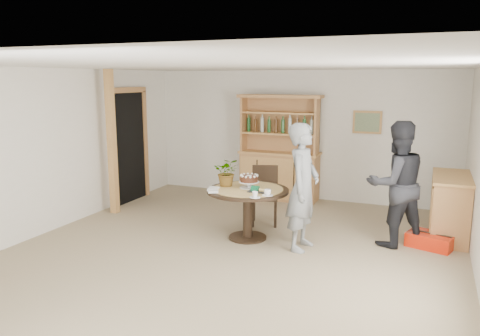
% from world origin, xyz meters
% --- Properties ---
extents(ground, '(7.00, 7.00, 0.00)m').
position_xyz_m(ground, '(0.00, 0.00, 0.00)').
color(ground, tan).
rests_on(ground, ground).
extents(room_shell, '(6.04, 7.04, 2.52)m').
position_xyz_m(room_shell, '(0.00, 0.01, 1.74)').
color(room_shell, white).
rests_on(room_shell, ground).
extents(doorway, '(0.13, 1.10, 2.18)m').
position_xyz_m(doorway, '(-2.93, 2.00, 1.11)').
color(doorway, black).
rests_on(doorway, ground).
extents(pine_post, '(0.12, 0.12, 2.50)m').
position_xyz_m(pine_post, '(-2.70, 1.20, 1.25)').
color(pine_post, tan).
rests_on(pine_post, ground).
extents(hutch, '(1.62, 0.54, 2.04)m').
position_xyz_m(hutch, '(-0.30, 3.24, 0.69)').
color(hutch, '#B6824D').
rests_on(hutch, ground).
extents(sideboard, '(0.54, 1.26, 0.94)m').
position_xyz_m(sideboard, '(2.74, 2.00, 0.47)').
color(sideboard, '#B6824D').
rests_on(sideboard, ground).
extents(dining_table, '(1.20, 1.20, 0.76)m').
position_xyz_m(dining_table, '(-0.02, 0.81, 0.60)').
color(dining_table, black).
rests_on(dining_table, ground).
extents(dining_chair, '(0.53, 0.53, 0.95)m').
position_xyz_m(dining_chair, '(-0.05, 1.64, 0.54)').
color(dining_chair, black).
rests_on(dining_chair, ground).
extents(birthday_cake, '(0.30, 0.30, 0.20)m').
position_xyz_m(birthday_cake, '(-0.02, 0.86, 0.88)').
color(birthday_cake, white).
rests_on(birthday_cake, dining_table).
extents(flower_vase, '(0.47, 0.44, 0.42)m').
position_xyz_m(flower_vase, '(-0.37, 0.86, 0.97)').
color(flower_vase, '#3F7233').
rests_on(flower_vase, dining_table).
extents(gift_tray, '(0.30, 0.20, 0.08)m').
position_xyz_m(gift_tray, '(0.19, 0.69, 0.79)').
color(gift_tray, black).
rests_on(gift_tray, dining_table).
extents(coffee_cup_a, '(0.15, 0.15, 0.09)m').
position_xyz_m(coffee_cup_a, '(0.38, 0.53, 0.80)').
color(coffee_cup_a, white).
rests_on(coffee_cup_a, dining_table).
extents(coffee_cup_b, '(0.15, 0.15, 0.08)m').
position_xyz_m(coffee_cup_b, '(0.26, 0.36, 0.79)').
color(coffee_cup_b, white).
rests_on(coffee_cup_b, dining_table).
extents(napkins, '(0.24, 0.33, 0.03)m').
position_xyz_m(napkins, '(-0.43, 0.50, 0.77)').
color(napkins, white).
rests_on(napkins, dining_table).
extents(teen_boy, '(0.46, 0.67, 1.76)m').
position_xyz_m(teen_boy, '(0.83, 0.71, 0.88)').
color(teen_boy, gray).
rests_on(teen_boy, ground).
extents(adult_person, '(1.09, 1.03, 1.78)m').
position_xyz_m(adult_person, '(2.00, 1.35, 0.89)').
color(adult_person, black).
rests_on(adult_person, ground).
extents(red_suitcase, '(0.69, 0.56, 0.21)m').
position_xyz_m(red_suitcase, '(2.50, 1.44, 0.10)').
color(red_suitcase, red).
rests_on(red_suitcase, ground).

